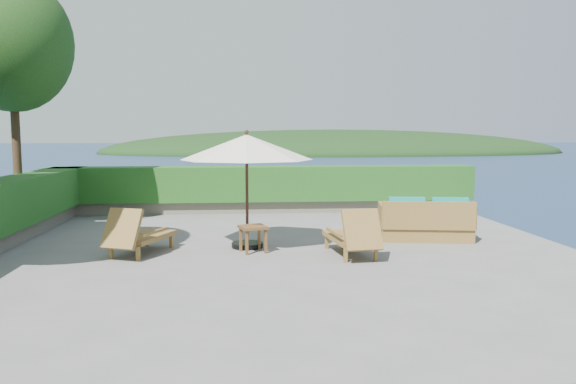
{
  "coord_description": "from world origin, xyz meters",
  "views": [
    {
      "loc": [
        -0.71,
        -10.73,
        2.32
      ],
      "look_at": [
        0.3,
        0.8,
        1.1
      ],
      "focal_mm": 35.0,
      "sensor_mm": 36.0,
      "label": 1
    }
  ],
  "objects": [
    {
      "name": "ground",
      "position": [
        0.0,
        0.0,
        0.0
      ],
      "size": [
        12.0,
        12.0,
        0.0
      ],
      "primitive_type": "plane",
      "color": "slate",
      "rests_on": "ground"
    },
    {
      "name": "planter_wall_far",
      "position": [
        0.0,
        5.6,
        0.18
      ],
      "size": [
        12.0,
        0.6,
        0.36
      ],
      "primitive_type": "cube",
      "color": "gray",
      "rests_on": "ground"
    },
    {
      "name": "wicker_loveseat",
      "position": [
        3.32,
        1.01,
        0.37
      ],
      "size": [
        2.11,
        1.31,
        0.97
      ],
      "rotation": [
        0.0,
        0.0,
        -0.16
      ],
      "color": "olive",
      "rests_on": "ground"
    },
    {
      "name": "patio_umbrella",
      "position": [
        -0.55,
        0.53,
        2.01
      ],
      "size": [
        2.72,
        2.72,
        2.38
      ],
      "rotation": [
        0.0,
        0.0,
        -0.02
      ],
      "color": "black",
      "rests_on": "ground"
    },
    {
      "name": "lounge_right",
      "position": [
        1.41,
        -0.47,
        0.4
      ],
      "size": [
        0.87,
        1.73,
        0.96
      ],
      "rotation": [
        0.0,
        0.0,
        0.12
      ],
      "color": "olive",
      "rests_on": "ground"
    },
    {
      "name": "hedge_far",
      "position": [
        0.0,
        5.6,
        0.85
      ],
      "size": [
        12.4,
        0.9,
        1.0
      ],
      "primitive_type": "cube",
      "color": "#154012",
      "rests_on": "planter_wall_far"
    },
    {
      "name": "foundation",
      "position": [
        0.0,
        0.0,
        -1.55
      ],
      "size": [
        12.0,
        12.0,
        3.0
      ],
      "primitive_type": "cube",
      "color": "#504A40",
      "rests_on": "ocean"
    },
    {
      "name": "lounge_left",
      "position": [
        -2.64,
        0.01,
        0.4
      ],
      "size": [
        1.24,
        1.78,
        0.95
      ],
      "rotation": [
        0.0,
        0.0,
        -0.39
      ],
      "color": "olive",
      "rests_on": "ground"
    },
    {
      "name": "side_table",
      "position": [
        -0.45,
        0.06,
        0.43
      ],
      "size": [
        0.62,
        0.62,
        0.52
      ],
      "rotation": [
        0.0,
        0.0,
        0.31
      ],
      "color": "brown",
      "rests_on": "ground"
    },
    {
      "name": "tree_far",
      "position": [
        -6.0,
        3.2,
        4.4
      ],
      "size": [
        2.8,
        2.8,
        6.03
      ],
      "color": "#402C18",
      "rests_on": "ground"
    },
    {
      "name": "offshore_island",
      "position": [
        25.0,
        140.0,
        -3.0
      ],
      "size": [
        126.0,
        57.6,
        12.6
      ],
      "primitive_type": "ellipsoid",
      "color": "black",
      "rests_on": "ocean"
    }
  ]
}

